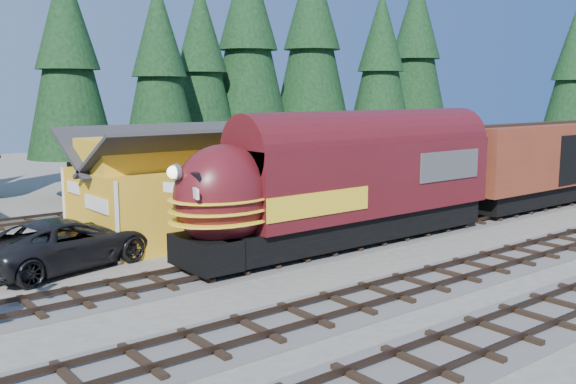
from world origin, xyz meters
TOP-DOWN VIEW (x-y plane):
  - ground at (0.00, 0.00)m, footprint 120.00×120.00m
  - track_siding at (10.00, 4.00)m, footprint 68.00×3.20m
  - track_main_south at (10.00, -2.00)m, footprint 68.00×3.20m
  - depot at (-0.00, 10.50)m, footprint 12.80×7.00m
  - conifer_backdrop at (6.82, 25.19)m, footprint 80.35×23.74m
  - locomotive at (2.74, 4.00)m, footprint 16.94×3.37m
  - boxcar at (19.66, 4.00)m, footprint 14.82×3.18m
  - pickup_truck_a at (-7.75, 8.38)m, footprint 7.65×4.84m

SIDE VIEW (x-z plane):
  - ground at x=0.00m, z-range 0.00..0.00m
  - track_siding at x=10.00m, z-range -0.11..0.22m
  - track_main_south at x=10.00m, z-range -0.11..0.22m
  - pickup_truck_a at x=-7.75m, z-range 0.00..1.97m
  - locomotive at x=2.74m, z-range 0.37..4.98m
  - boxcar at x=19.66m, z-range 0.45..5.11m
  - depot at x=0.00m, z-range 0.31..5.61m
  - conifer_backdrop at x=6.82m, z-range 1.73..18.69m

